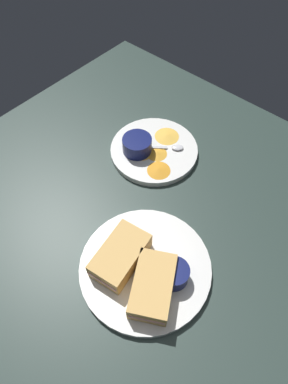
{
  "coord_description": "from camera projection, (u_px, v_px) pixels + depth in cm",
  "views": [
    {
      "loc": [
        -27.4,
        -26.11,
        66.86
      ],
      "look_at": [
        6.2,
        3.14,
        3.0
      ],
      "focal_mm": 30.4,
      "sensor_mm": 36.0,
      "label": 1
    }
  ],
  "objects": [
    {
      "name": "plate_chips_companion",
      "position": [
        154.0,
        150.0,
        0.89
      ],
      "size": [
        23.63,
        23.63,
        1.6
      ],
      "primitive_type": "cylinder",
      "color": "silver",
      "rests_on": "ground_plane"
    },
    {
      "name": "plate_sandwich_main",
      "position": [
        145.0,
        267.0,
        0.69
      ],
      "size": [
        28.03,
        28.03,
        1.6
      ],
      "primitive_type": "cylinder",
      "color": "silver",
      "rests_on": "ground_plane"
    },
    {
      "name": "plantain_chip_scatter",
      "position": [
        155.0,
        150.0,
        0.87
      ],
      "size": [
        19.37,
        18.41,
        0.6
      ],
      "color": "orange",
      "rests_on": "plate_chips_companion"
    },
    {
      "name": "spoon_by_dark_ramekin",
      "position": [
        156.0,
        260.0,
        0.69
      ],
      "size": [
        2.46,
        9.94,
        0.8
      ],
      "color": "silver",
      "rests_on": "plate_sandwich_main"
    },
    {
      "name": "sandwich_half_near",
      "position": [
        120.0,
        256.0,
        0.67
      ],
      "size": [
        14.2,
        9.56,
        4.8
      ],
      "color": "tan",
      "rests_on": "plate_sandwich_main"
    },
    {
      "name": "ramekin_light_gravy",
      "position": [
        137.0,
        144.0,
        0.86
      ],
      "size": [
        7.8,
        7.8,
        4.15
      ],
      "color": "#0C144C",
      "rests_on": "plate_chips_companion"
    },
    {
      "name": "spoon_by_gravy_ramekin",
      "position": [
        173.0,
        148.0,
        0.87
      ],
      "size": [
        7.42,
        8.55,
        0.8
      ],
      "color": "silver",
      "rests_on": "plate_chips_companion"
    },
    {
      "name": "ground_plane",
      "position": [
        137.0,
        226.0,
        0.78
      ],
      "size": [
        110.0,
        110.0,
        3.0
      ],
      "primitive_type": "cube",
      "color": "#283833"
    },
    {
      "name": "sandwich_half_far",
      "position": [
        153.0,
        286.0,
        0.64
      ],
      "size": [
        15.06,
        12.97,
        4.8
      ],
      "color": "tan",
      "rests_on": "plate_sandwich_main"
    },
    {
      "name": "ramekin_dark_sauce",
      "position": [
        174.0,
        274.0,
        0.66
      ],
      "size": [
        6.15,
        6.15,
        3.9
      ],
      "color": "#0C144C",
      "rests_on": "plate_sandwich_main"
    }
  ]
}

